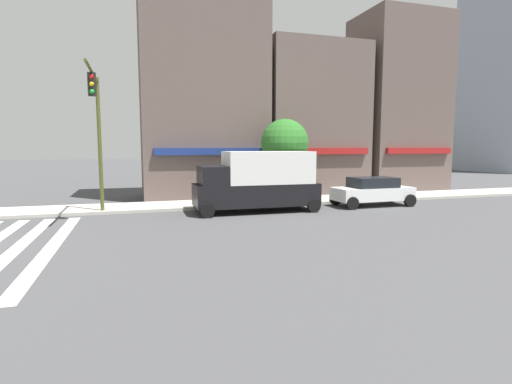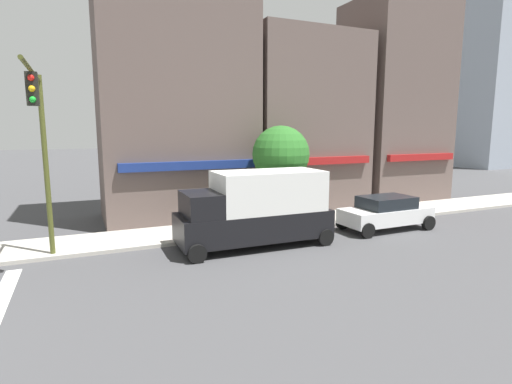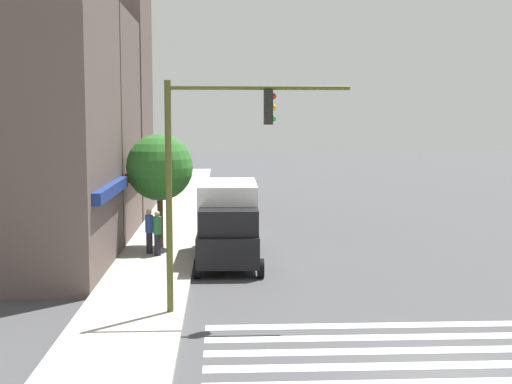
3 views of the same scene
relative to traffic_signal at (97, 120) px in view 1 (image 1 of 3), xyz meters
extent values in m
cube|color=silver|center=(-2.17, -5.26, -4.48)|extent=(0.47, 10.80, 0.01)
cube|color=silver|center=(-1.13, -5.26, -4.48)|extent=(0.47, 10.80, 0.01)
cube|color=brown|center=(5.90, 6.24, 3.25)|extent=(7.70, 5.00, 15.47)
cube|color=navy|center=(5.90, 3.59, -1.48)|extent=(6.55, 0.30, 0.40)
cube|color=brown|center=(13.46, 6.24, 0.61)|extent=(6.89, 5.00, 10.20)
cube|color=maroon|center=(13.46, 3.59, -1.48)|extent=(5.86, 0.30, 0.40)
cube|color=brown|center=(20.54, 6.24, 1.90)|extent=(6.07, 5.00, 12.76)
cube|color=maroon|center=(20.54, 3.59, -1.48)|extent=(5.16, 0.30, 0.40)
cylinder|color=#474C1E|center=(0.00, 1.14, -1.21)|extent=(0.18, 0.18, 6.56)
cylinder|color=#474C1E|center=(0.00, -1.35, 1.87)|extent=(0.12, 4.98, 0.12)
cube|color=black|center=(0.00, -1.59, 1.35)|extent=(0.32, 0.24, 0.95)
sphere|color=red|center=(0.00, -1.72, 1.64)|extent=(0.18, 0.18, 0.18)
sphere|color=#EAAD14|center=(0.00, -1.72, 1.34)|extent=(0.18, 0.18, 0.18)
sphere|color=green|center=(0.00, -1.72, 1.04)|extent=(0.18, 0.18, 0.18)
cube|color=black|center=(7.40, -0.56, -3.59)|extent=(6.23, 2.29, 1.10)
cube|color=silver|center=(8.02, -0.56, -2.24)|extent=(4.37, 2.27, 1.60)
cube|color=black|center=(5.42, -0.56, -2.59)|extent=(1.77, 2.12, 0.90)
cylinder|color=black|center=(4.71, 0.54, -4.14)|extent=(0.68, 0.22, 0.68)
cylinder|color=black|center=(4.71, -1.66, -4.14)|extent=(0.68, 0.22, 0.68)
cylinder|color=black|center=(10.10, 0.54, -4.14)|extent=(0.68, 0.22, 0.68)
cylinder|color=black|center=(10.10, -1.66, -4.14)|extent=(0.68, 0.22, 0.68)
cube|color=white|center=(14.18, -0.56, -3.79)|extent=(4.43, 1.87, 0.70)
cube|color=black|center=(14.18, -0.56, -3.17)|extent=(2.45, 1.69, 0.55)
cylinder|color=black|center=(12.39, 0.34, -4.14)|extent=(0.68, 0.22, 0.68)
cylinder|color=black|center=(12.39, -1.46, -4.14)|extent=(0.68, 0.22, 0.68)
cylinder|color=black|center=(15.97, 0.34, -4.14)|extent=(0.68, 0.22, 0.68)
cylinder|color=black|center=(15.97, -1.46, -4.14)|extent=(0.68, 0.22, 0.68)
cylinder|color=#23232D|center=(8.61, 2.56, -3.91)|extent=(0.26, 0.26, 0.85)
cylinder|color=#2D4C9E|center=(8.61, 2.56, -3.13)|extent=(0.32, 0.32, 0.70)
sphere|color=tan|center=(8.61, 2.56, -2.67)|extent=(0.22, 0.22, 0.22)
cylinder|color=#23232D|center=(8.16, 2.20, -3.91)|extent=(0.26, 0.26, 0.85)
cylinder|color=#2D7A3D|center=(8.16, 2.20, -3.13)|extent=(0.32, 0.32, 0.70)
sphere|color=tan|center=(8.16, 2.20, -2.67)|extent=(0.22, 0.22, 0.22)
cylinder|color=brown|center=(10.02, 2.24, -3.14)|extent=(0.24, 0.24, 2.38)
sphere|color=#286623|center=(10.02, 2.24, -0.98)|extent=(2.77, 2.77, 2.77)
camera|label=1|loc=(1.52, -19.67, -1.21)|focal=28.00mm
camera|label=2|loc=(1.12, -14.93, 0.18)|focal=28.00mm
camera|label=3|loc=(-19.55, -0.28, 1.08)|focal=50.00mm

